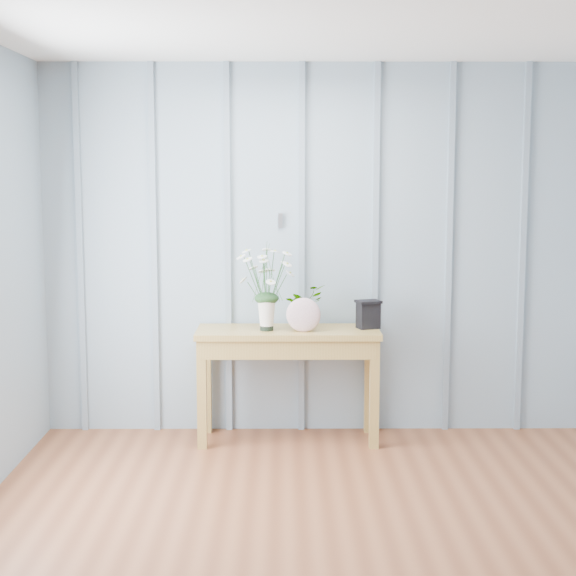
{
  "coord_description": "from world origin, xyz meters",
  "views": [
    {
      "loc": [
        -0.37,
        -3.71,
        1.77
      ],
      "look_at": [
        -0.34,
        1.94,
        1.03
      ],
      "focal_mm": 55.0,
      "sensor_mm": 36.0,
      "label": 1
    }
  ],
  "objects_px": {
    "sideboard": "(288,346)",
    "felt_disc_vessel": "(303,315)",
    "daisy_vase": "(267,278)",
    "carved_box": "(368,314)"
  },
  "relations": [
    {
      "from": "felt_disc_vessel",
      "to": "carved_box",
      "type": "relative_size",
      "value": 1.19
    },
    {
      "from": "sideboard",
      "to": "felt_disc_vessel",
      "type": "height_order",
      "value": "felt_disc_vessel"
    },
    {
      "from": "sideboard",
      "to": "carved_box",
      "type": "relative_size",
      "value": 6.4
    },
    {
      "from": "sideboard",
      "to": "felt_disc_vessel",
      "type": "bearing_deg",
      "value": -44.82
    },
    {
      "from": "daisy_vase",
      "to": "carved_box",
      "type": "distance_m",
      "value": 0.72
    },
    {
      "from": "sideboard",
      "to": "carved_box",
      "type": "xyz_separation_m",
      "value": [
        0.53,
        0.03,
        0.21
      ]
    },
    {
      "from": "daisy_vase",
      "to": "sideboard",
      "type": "bearing_deg",
      "value": 17.24
    },
    {
      "from": "daisy_vase",
      "to": "felt_disc_vessel",
      "type": "bearing_deg",
      "value": -13.12
    },
    {
      "from": "sideboard",
      "to": "daisy_vase",
      "type": "relative_size",
      "value": 2.19
    },
    {
      "from": "sideboard",
      "to": "carved_box",
      "type": "bearing_deg",
      "value": 2.99
    }
  ]
}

